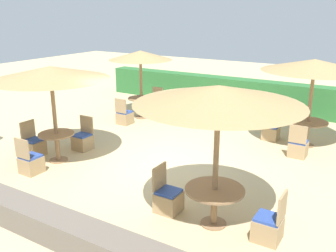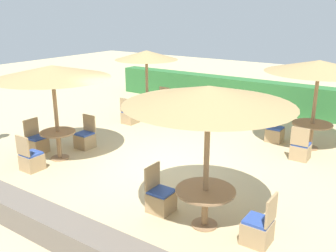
{
  "view_description": "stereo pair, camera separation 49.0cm",
  "coord_description": "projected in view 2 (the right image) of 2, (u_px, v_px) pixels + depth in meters",
  "views": [
    {
      "loc": [
        4.86,
        -7.34,
        3.81
      ],
      "look_at": [
        0.0,
        0.6,
        0.9
      ],
      "focal_mm": 40.0,
      "sensor_mm": 36.0,
      "label": 1
    },
    {
      "loc": [
        5.27,
        -7.07,
        3.81
      ],
      "look_at": [
        0.0,
        0.6,
        0.9
      ],
      "focal_mm": 40.0,
      "sensor_mm": 36.0,
      "label": 2
    }
  ],
  "objects": [
    {
      "name": "round_table_front_right",
      "position": [
        205.0,
        197.0,
        6.73
      ],
      "size": [
        1.08,
        1.08,
        0.73
      ],
      "color": "#93704C",
      "rests_on": "ground_plane"
    },
    {
      "name": "parasol_back_left",
      "position": [
        146.0,
        55.0,
        13.15
      ],
      "size": [
        2.24,
        2.24,
        2.44
      ],
      "color": "#93704C",
      "rests_on": "ground_plane"
    },
    {
      "name": "patio_chair_front_right_east",
      "position": [
        258.0,
        229.0,
        6.31
      ],
      "size": [
        0.46,
        0.46,
        0.93
      ],
      "rotation": [
        0.0,
        0.0,
        1.57
      ],
      "color": "tan",
      "rests_on": "ground_plane"
    },
    {
      "name": "ground_plane",
      "position": [
        155.0,
        165.0,
        9.55
      ],
      "size": [
        40.0,
        40.0,
        0.0
      ],
      "primitive_type": "plane",
      "color": "#C6B284"
    },
    {
      "name": "parasol_back_right",
      "position": [
        319.0,
        66.0,
        10.04
      ],
      "size": [
        2.89,
        2.89,
        2.51
      ],
      "color": "#93704C",
      "rests_on": "ground_plane"
    },
    {
      "name": "round_table_front_left",
      "position": [
        58.0,
        139.0,
        9.84
      ],
      "size": [
        0.92,
        0.92,
        0.76
      ],
      "color": "#93704C",
      "rests_on": "ground_plane"
    },
    {
      "name": "parasol_front_right",
      "position": [
        209.0,
        96.0,
        6.18
      ],
      "size": [
        2.9,
        2.9,
        2.61
      ],
      "color": "#93704C",
      "rests_on": "ground_plane"
    },
    {
      "name": "hedge_row",
      "position": [
        257.0,
        95.0,
        14.72
      ],
      "size": [
        13.0,
        0.7,
        1.15
      ],
      "primitive_type": "cube",
      "color": "#2D6B33",
      "rests_on": "ground_plane"
    },
    {
      "name": "patio_chair_front_left_north",
      "position": [
        85.0,
        139.0,
        10.71
      ],
      "size": [
        0.46,
        0.46,
        0.93
      ],
      "rotation": [
        0.0,
        0.0,
        3.14
      ],
      "color": "tan",
      "rests_on": "ground_plane"
    },
    {
      "name": "patio_chair_front_right_west",
      "position": [
        160.0,
        199.0,
        7.33
      ],
      "size": [
        0.46,
        0.46,
        0.93
      ],
      "rotation": [
        0.0,
        0.0,
        -1.57
      ],
      "color": "tan",
      "rests_on": "ground_plane"
    },
    {
      "name": "patio_chair_front_left_south",
      "position": [
        31.0,
        160.0,
        9.21
      ],
      "size": [
        0.46,
        0.46,
        0.93
      ],
      "color": "tan",
      "rests_on": "ground_plane"
    },
    {
      "name": "patio_chair_front_left_west",
      "position": [
        37.0,
        143.0,
        10.37
      ],
      "size": [
        0.46,
        0.46,
        0.93
      ],
      "rotation": [
        0.0,
        0.0,
        -1.57
      ],
      "color": "tan",
      "rests_on": "ground_plane"
    },
    {
      "name": "parasol_front_left",
      "position": [
        52.0,
        72.0,
        9.31
      ],
      "size": [
        2.92,
        2.92,
        2.49
      ],
      "color": "#93704C",
      "rests_on": "ground_plane"
    },
    {
      "name": "stone_border",
      "position": [
        36.0,
        218.0,
        6.68
      ],
      "size": [
        10.0,
        0.56,
        0.48
      ],
      "primitive_type": "cube",
      "color": "#6B6056",
      "rests_on": "ground_plane"
    },
    {
      "name": "patio_chair_back_right_west",
      "position": [
        274.0,
        133.0,
        11.22
      ],
      "size": [
        0.46,
        0.46,
        0.93
      ],
      "rotation": [
        0.0,
        0.0,
        -1.57
      ],
      "color": "tan",
      "rests_on": "ground_plane"
    },
    {
      "name": "patio_chair_back_left_south",
      "position": [
        129.0,
        116.0,
        12.99
      ],
      "size": [
        0.46,
        0.46,
        0.93
      ],
      "color": "tan",
      "rests_on": "ground_plane"
    },
    {
      "name": "round_table_back_left",
      "position": [
        147.0,
        102.0,
        13.65
      ],
      "size": [
        0.98,
        0.98,
        0.74
      ],
      "color": "#93704C",
      "rests_on": "ground_plane"
    },
    {
      "name": "round_table_back_right",
      "position": [
        312.0,
        129.0,
        10.56
      ],
      "size": [
        1.1,
        1.1,
        0.74
      ],
      "color": "#93704C",
      "rests_on": "ground_plane"
    },
    {
      "name": "patio_chair_back_right_south",
      "position": [
        300.0,
        150.0,
        9.87
      ],
      "size": [
        0.46,
        0.46,
        0.93
      ],
      "color": "tan",
      "rests_on": "ground_plane"
    },
    {
      "name": "patio_chair_back_left_north",
      "position": [
        162.0,
        105.0,
        14.53
      ],
      "size": [
        0.46,
        0.46,
        0.93
      ],
      "rotation": [
        0.0,
        0.0,
        3.14
      ],
      "color": "tan",
      "rests_on": "ground_plane"
    }
  ]
}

